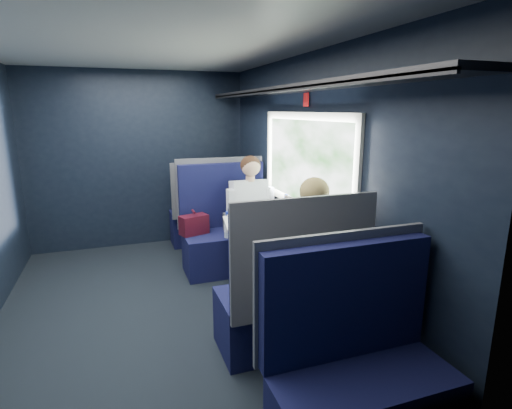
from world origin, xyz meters
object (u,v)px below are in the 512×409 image
object	(u,v)px
seat_row_back	(358,376)
laptop	(292,217)
table	(269,233)
seat_bay_near	(226,233)
cup	(280,207)
seat_bay_far	(288,300)
seat_row_front	(209,214)
woman	(310,250)
bottle_small	(286,206)
man	(252,210)

from	to	relation	value
seat_row_back	laptop	bearing A→B (deg)	77.33
table	seat_bay_near	xyz separation A→B (m)	(-0.19, 0.87, -0.24)
seat_bay_near	laptop	world-z (taller)	seat_bay_near
table	cup	bearing A→B (deg)	55.93
seat_bay_far	seat_row_front	bearing A→B (deg)	90.00
seat_bay_near	woman	world-z (taller)	woman
seat_bay_far	bottle_small	distance (m)	1.31
laptop	bottle_small	size ratio (longest dim) A/B	1.81
woman	laptop	distance (m)	0.67
woman	cup	distance (m)	1.17
woman	bottle_small	bearing A→B (deg)	77.37
table	woman	size ratio (longest dim) A/B	0.76
woman	seat_row_front	bearing A→B (deg)	95.70
seat_bay_near	seat_row_back	distance (m)	2.67
bottle_small	seat_row_front	bearing A→B (deg)	107.11
seat_bay_far	man	world-z (taller)	man
seat_bay_far	bottle_small	xyz separation A→B (m)	(0.47, 1.15, 0.42)
seat_bay_near	man	size ratio (longest dim) A/B	0.95
cup	seat_bay_near	bearing A→B (deg)	138.62
table	seat_bay_near	world-z (taller)	seat_bay_near
seat_row_front	laptop	bearing A→B (deg)	-78.13
table	man	size ratio (longest dim) A/B	0.76
table	seat_row_back	bearing A→B (deg)	-95.80
seat_bay_near	cup	size ratio (longest dim) A/B	13.97
seat_row_back	woman	world-z (taller)	woman
woman	cup	xyz separation A→B (m)	(0.23, 1.15, 0.06)
man	seat_row_front	bearing A→B (deg)	102.83
seat_bay_far	man	xyz separation A→B (m)	(0.25, 1.57, 0.30)
seat_bay_near	bottle_small	distance (m)	0.88
seat_row_front	table	bearing A→B (deg)	-84.20
seat_row_front	woman	size ratio (longest dim) A/B	0.88
seat_bay_far	seat_row_front	distance (m)	2.67
man	laptop	xyz separation A→B (m)	(0.14, -0.76, 0.09)
seat_row_back	cup	bearing A→B (deg)	77.89
table	man	xyz separation A→B (m)	(0.07, 0.70, 0.06)
seat_row_front	seat_bay_far	bearing A→B (deg)	-90.00
seat_row_front	man	size ratio (longest dim) A/B	0.88
seat_row_front	man	bearing A→B (deg)	-77.17
seat_row_front	bottle_small	bearing A→B (deg)	-72.89
table	seat_bay_far	size ratio (longest dim) A/B	0.79
table	seat_bay_near	distance (m)	0.93
table	woman	bearing A→B (deg)	-84.55
seat_bay_near	laptop	distance (m)	1.09
laptop	seat_bay_near	bearing A→B (deg)	113.30
man	bottle_small	bearing A→B (deg)	-62.82
seat_bay_far	man	size ratio (longest dim) A/B	0.95
table	man	distance (m)	0.70
man	bottle_small	world-z (taller)	man
seat_bay_near	laptop	size ratio (longest dim) A/B	3.15
man	seat_row_back	bearing A→B (deg)	-95.72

